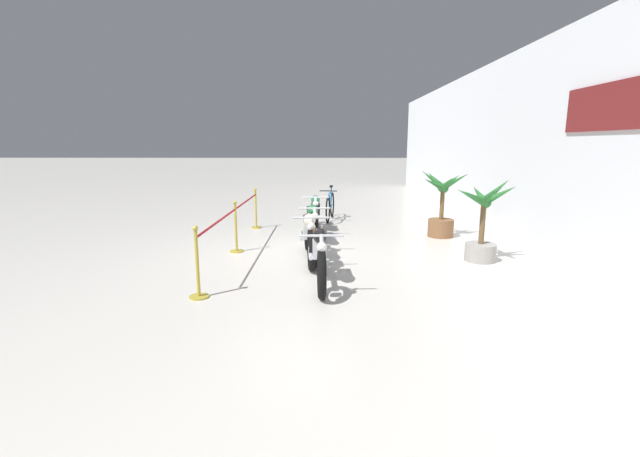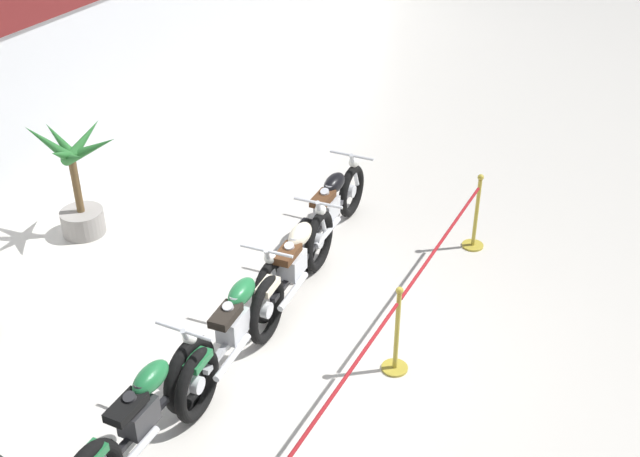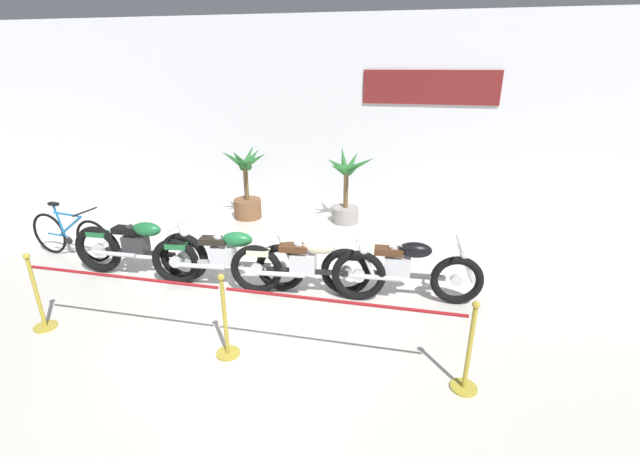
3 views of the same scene
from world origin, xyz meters
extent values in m
plane|color=silver|center=(0.00, 0.00, 0.00)|extent=(120.00, 120.00, 0.00)
torus|color=black|center=(-1.35, 0.55, 0.40)|extent=(0.80, 0.15, 0.80)
cylinder|color=silver|center=(-1.35, 0.55, 0.40)|extent=(0.19, 0.08, 0.19)
cylinder|color=silver|center=(-1.26, 0.55, 0.68)|extent=(0.30, 0.06, 0.59)
cube|color=#2D2D30|center=(-2.14, 0.53, 0.56)|extent=(0.37, 0.23, 0.26)
cylinder|color=#2D2D30|center=(-2.10, 0.53, 0.76)|extent=(0.18, 0.11, 0.24)
cylinder|color=#2D2D30|center=(-2.19, 0.52, 0.76)|extent=(0.18, 0.11, 0.24)
cylinder|color=silver|center=(-2.44, 0.38, 0.42)|extent=(0.70, 0.09, 0.07)
cube|color=black|center=(-2.09, 0.53, 0.42)|extent=(1.19, 0.09, 0.06)
ellipsoid|color=#1E6B38|center=(-1.92, 0.53, 0.82)|extent=(0.47, 0.23, 0.22)
cube|color=black|center=(-2.27, 0.52, 0.78)|extent=(0.41, 0.21, 0.09)
cube|color=#1E6B38|center=(-2.79, 0.51, 0.68)|extent=(0.32, 0.17, 0.08)
cylinder|color=silver|center=(-1.37, 0.55, 0.95)|extent=(0.05, 0.62, 0.04)
sphere|color=silver|center=(-1.29, 0.55, 0.81)|extent=(0.14, 0.14, 0.14)
torus|color=black|center=(0.21, 0.56, 0.37)|extent=(0.75, 0.18, 0.74)
torus|color=black|center=(-1.42, 0.42, 0.37)|extent=(0.75, 0.18, 0.74)
cylinder|color=silver|center=(0.21, 0.56, 0.37)|extent=(0.18, 0.10, 0.18)
cylinder|color=silver|center=(-1.42, 0.42, 0.37)|extent=(0.18, 0.10, 0.18)
cylinder|color=silver|center=(0.30, 0.57, 0.66)|extent=(0.31, 0.08, 0.59)
cube|color=silver|center=(-0.66, 0.49, 0.53)|extent=(0.38, 0.25, 0.26)
cylinder|color=silver|center=(-0.62, 0.49, 0.73)|extent=(0.19, 0.13, 0.24)
cylinder|color=silver|center=(-0.70, 0.48, 0.73)|extent=(0.19, 0.13, 0.24)
cylinder|color=silver|center=(-0.94, 0.32, 0.39)|extent=(0.70, 0.13, 0.07)
cube|color=#ADAFB5|center=(-0.61, 0.49, 0.39)|extent=(1.31, 0.18, 0.06)
ellipsoid|color=#1E6B38|center=(-0.43, 0.51, 0.79)|extent=(0.48, 0.26, 0.22)
cube|color=black|center=(-0.79, 0.47, 0.75)|extent=(0.42, 0.24, 0.09)
cube|color=#1E6B38|center=(-1.37, 0.42, 0.64)|extent=(0.33, 0.19, 0.08)
cylinder|color=silver|center=(0.19, 0.56, 0.92)|extent=(0.09, 0.62, 0.04)
sphere|color=silver|center=(0.27, 0.57, 0.78)|extent=(0.14, 0.14, 0.14)
torus|color=black|center=(1.37, 0.53, 0.38)|extent=(0.78, 0.18, 0.77)
torus|color=black|center=(-0.12, 0.41, 0.38)|extent=(0.78, 0.18, 0.77)
cylinder|color=silver|center=(1.37, 0.53, 0.38)|extent=(0.19, 0.10, 0.18)
cylinder|color=silver|center=(-0.12, 0.41, 0.38)|extent=(0.19, 0.10, 0.18)
cylinder|color=silver|center=(1.46, 0.54, 0.67)|extent=(0.31, 0.08, 0.59)
cube|color=silver|center=(0.58, 0.46, 0.54)|extent=(0.38, 0.25, 0.26)
cylinder|color=silver|center=(0.62, 0.47, 0.74)|extent=(0.19, 0.12, 0.24)
cylinder|color=silver|center=(0.54, 0.46, 0.74)|extent=(0.19, 0.12, 0.24)
cylinder|color=silver|center=(0.29, 0.30, 0.40)|extent=(0.70, 0.13, 0.07)
cube|color=black|center=(0.63, 0.47, 0.40)|extent=(1.19, 0.16, 0.06)
ellipsoid|color=beige|center=(0.81, 0.48, 0.80)|extent=(0.48, 0.26, 0.22)
cube|color=#4C2D19|center=(0.45, 0.45, 0.76)|extent=(0.42, 0.23, 0.09)
cube|color=beige|center=(-0.07, 0.41, 0.66)|extent=(0.33, 0.19, 0.08)
cylinder|color=silver|center=(1.35, 0.53, 0.93)|extent=(0.09, 0.62, 0.04)
sphere|color=silver|center=(1.43, 0.54, 0.79)|extent=(0.14, 0.14, 0.14)
torus|color=black|center=(2.72, 0.72, 0.37)|extent=(0.73, 0.15, 0.73)
torus|color=black|center=(1.17, 0.65, 0.37)|extent=(0.73, 0.15, 0.73)
cylinder|color=silver|center=(2.72, 0.72, 0.37)|extent=(0.18, 0.09, 0.17)
cylinder|color=silver|center=(1.17, 0.65, 0.37)|extent=(0.18, 0.09, 0.17)
cylinder|color=silver|center=(2.81, 0.73, 0.65)|extent=(0.31, 0.07, 0.59)
cube|color=silver|center=(1.89, 0.68, 0.53)|extent=(0.37, 0.24, 0.26)
cylinder|color=silver|center=(1.94, 0.68, 0.73)|extent=(0.18, 0.12, 0.24)
cylinder|color=silver|center=(1.85, 0.68, 0.73)|extent=(0.18, 0.12, 0.24)
cylinder|color=silver|center=(1.60, 0.53, 0.39)|extent=(0.70, 0.10, 0.07)
cube|color=#47474C|center=(1.94, 0.69, 0.39)|extent=(1.25, 0.12, 0.06)
ellipsoid|color=black|center=(2.12, 0.69, 0.79)|extent=(0.47, 0.24, 0.22)
cube|color=#4C2D19|center=(1.76, 0.68, 0.75)|extent=(0.41, 0.22, 0.09)
cube|color=black|center=(1.22, 0.65, 0.63)|extent=(0.33, 0.18, 0.08)
cylinder|color=silver|center=(2.70, 0.72, 0.92)|extent=(0.07, 0.62, 0.04)
sphere|color=silver|center=(2.78, 0.73, 0.78)|extent=(0.14, 0.14, 0.14)
cylinder|color=gray|center=(0.67, 3.69, 0.17)|extent=(0.57, 0.57, 0.33)
cylinder|color=brown|center=(0.67, 3.69, 0.73)|extent=(0.10, 0.10, 0.80)
cone|color=#286B2D|center=(0.94, 3.68, 1.26)|extent=(0.67, 0.18, 0.44)
cone|color=#286B2D|center=(0.76, 3.93, 1.26)|extent=(0.33, 0.62, 0.50)
cone|color=#286B2D|center=(0.57, 3.93, 1.31)|extent=(0.36, 0.64, 0.59)
cone|color=#286B2D|center=(0.49, 3.66, 1.24)|extent=(0.51, 0.25, 0.40)
cone|color=#286B2D|center=(0.53, 3.50, 1.21)|extent=(0.41, 0.56, 0.43)
cone|color=#286B2D|center=(0.85, 3.48, 1.22)|extent=(0.48, 0.62, 0.46)
cylinder|color=maroon|center=(-1.22, -1.04, 0.88)|extent=(2.43, 0.04, 0.04)
cylinder|color=maroon|center=(1.37, -1.04, 0.88)|extent=(2.55, 0.04, 0.04)
cylinder|color=gold|center=(0.05, -1.04, 0.01)|extent=(0.28, 0.28, 0.03)
cylinder|color=gold|center=(0.05, -1.04, 0.50)|extent=(0.05, 0.05, 0.95)
sphere|color=gold|center=(0.05, -1.04, 1.01)|extent=(0.08, 0.08, 0.08)
cylinder|color=gold|center=(2.70, -1.04, 0.01)|extent=(0.28, 0.28, 0.03)
cylinder|color=gold|center=(2.70, -1.04, 0.50)|extent=(0.05, 0.05, 0.95)
sphere|color=gold|center=(2.70, -1.04, 1.01)|extent=(0.08, 0.08, 0.08)
camera|label=1|loc=(8.51, 0.77, 2.17)|focal=24.00mm
camera|label=2|loc=(-6.00, -3.23, 5.69)|focal=45.00mm
camera|label=3|loc=(1.99, -4.86, 3.20)|focal=24.00mm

